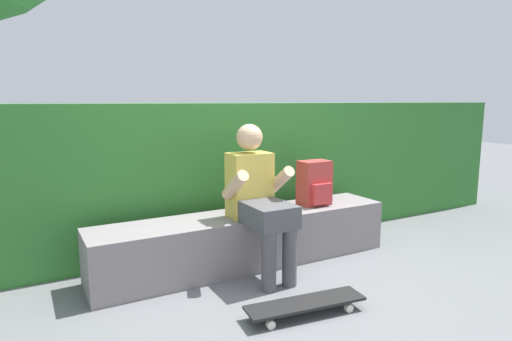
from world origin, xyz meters
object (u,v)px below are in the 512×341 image
Objects in this scene: bench_main at (247,239)px; skateboard_near_person at (306,304)px; person_skater at (258,195)px; backpack_on_bench at (315,184)px.

bench_main is 3.15× the size of skateboard_near_person.
bench_main is at bearing 86.24° from person_skater.
bench_main is 0.97m from skateboard_near_person.
person_skater reaches higher than bench_main.
bench_main is at bearing 85.23° from skateboard_near_person.
person_skater is 0.73m from backpack_on_bench.
backpack_on_bench is (0.77, 0.95, 0.56)m from skateboard_near_person.
backpack_on_bench is at bearing 16.47° from person_skater.
skateboard_near_person is at bearing -128.89° from backpack_on_bench.
person_skater is 0.93m from skateboard_near_person.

